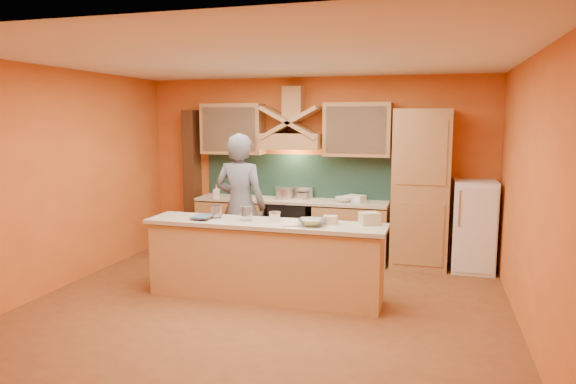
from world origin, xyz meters
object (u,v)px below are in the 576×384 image
(stove, at_px, (291,229))
(fridge, at_px, (474,226))
(mixing_bowl, at_px, (312,222))
(kitchen_scale, at_px, (275,217))
(person, at_px, (240,206))

(stove, bearing_deg, fridge, 0.00)
(mixing_bowl, bearing_deg, kitchen_scale, 167.51)
(person, relative_size, kitchen_scale, 16.13)
(fridge, bearing_deg, person, -158.94)
(fridge, xyz_separation_m, mixing_bowl, (-1.90, -1.98, 0.33))
(stove, relative_size, fridge, 0.69)
(kitchen_scale, height_order, mixing_bowl, kitchen_scale)
(person, xyz_separation_m, mixing_bowl, (1.18, -0.79, -0.00))
(fridge, bearing_deg, mixing_bowl, -133.91)
(kitchen_scale, bearing_deg, mixing_bowl, -27.90)
(stove, xyz_separation_m, person, (-0.38, -1.19, 0.54))
(person, relative_size, mixing_bowl, 6.29)
(stove, height_order, mixing_bowl, mixing_bowl)
(fridge, height_order, mixing_bowl, fridge)
(person, bearing_deg, stove, -104.51)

